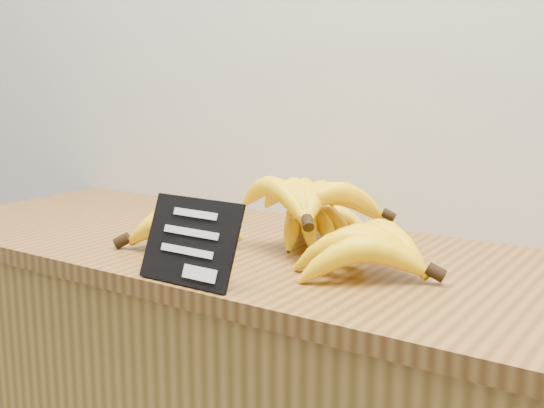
% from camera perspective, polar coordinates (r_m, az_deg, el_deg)
% --- Properties ---
extents(counter_top, '(1.55, 0.54, 0.03)m').
position_cam_1_polar(counter_top, '(1.20, 1.33, -4.53)').
color(counter_top, brown).
rests_on(counter_top, counter).
extents(chalkboard_sign, '(0.16, 0.06, 0.12)m').
position_cam_1_polar(chalkboard_sign, '(1.01, -6.84, -3.14)').
color(chalkboard_sign, black).
rests_on(chalkboard_sign, counter_top).
extents(banana_pile, '(0.57, 0.39, 0.12)m').
position_cam_1_polar(banana_pile, '(1.15, 1.64, -1.72)').
color(banana_pile, yellow).
rests_on(banana_pile, counter_top).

